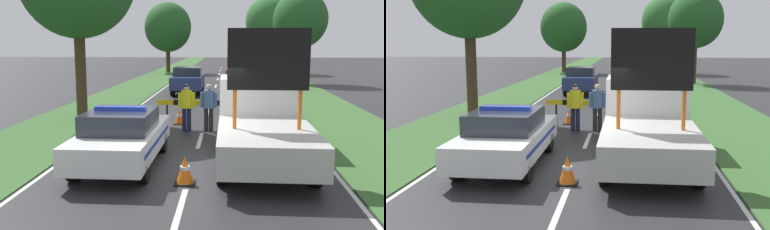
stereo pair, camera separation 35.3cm
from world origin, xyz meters
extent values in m
plane|color=#28282B|center=(0.00, 0.00, 0.00)|extent=(160.00, 160.00, 0.00)
cube|color=silver|center=(0.00, -2.87, 0.00)|extent=(0.12, 2.22, 0.01)
cube|color=silver|center=(0.00, 3.02, 0.00)|extent=(0.12, 2.22, 0.01)
cube|color=silver|center=(0.00, 8.92, 0.00)|extent=(0.12, 2.22, 0.01)
cube|color=silver|center=(0.00, 14.82, 0.00)|extent=(0.12, 2.22, 0.01)
cube|color=silver|center=(0.00, 20.71, 0.00)|extent=(0.12, 2.22, 0.01)
cube|color=silver|center=(0.00, 26.61, 0.00)|extent=(0.12, 2.22, 0.01)
cube|color=silver|center=(0.00, 32.51, 0.00)|extent=(0.12, 2.22, 0.01)
cube|color=silver|center=(0.00, 38.41, 0.00)|extent=(0.12, 2.22, 0.01)
cube|color=silver|center=(0.00, 44.30, 0.00)|extent=(0.12, 2.22, 0.01)
cube|color=silver|center=(-3.42, 15.54, 0.00)|extent=(0.10, 62.64, 0.01)
cube|color=silver|center=(3.42, 15.54, 0.00)|extent=(0.10, 62.64, 0.01)
cube|color=#38602D|center=(-5.27, 20.00, 0.01)|extent=(3.50, 120.00, 0.03)
cube|color=#38602D|center=(5.27, 20.00, 0.01)|extent=(3.50, 120.00, 0.03)
cube|color=white|center=(-1.76, 0.05, 0.63)|extent=(1.79, 4.55, 0.60)
cube|color=#282D38|center=(-1.76, -0.09, 1.17)|extent=(1.58, 2.09, 0.48)
cylinder|color=black|center=(-2.54, 1.46, 0.33)|extent=(0.24, 0.65, 0.65)
cylinder|color=black|center=(-0.98, 1.46, 0.33)|extent=(0.24, 0.65, 0.65)
cylinder|color=black|center=(-2.54, -1.37, 0.33)|extent=(0.24, 0.65, 0.65)
cylinder|color=black|center=(-0.98, -1.37, 0.33)|extent=(0.24, 0.65, 0.65)
cube|color=#1E38C6|center=(-1.76, -0.09, 1.46)|extent=(1.26, 0.24, 0.10)
cube|color=#193399|center=(-1.76, 0.05, 0.66)|extent=(1.80, 3.73, 0.10)
cube|color=black|center=(-1.76, 2.36, 0.57)|extent=(0.99, 0.08, 0.36)
cube|color=white|center=(1.76, 2.33, 1.24)|extent=(2.23, 2.00, 1.66)
cube|color=#232833|center=(1.76, 3.31, 1.53)|extent=(1.90, 0.04, 0.73)
cube|color=#B2B2AD|center=(1.76, -0.56, 0.75)|extent=(2.23, 3.78, 0.69)
cylinder|color=#D16619|center=(1.02, -0.56, 1.54)|extent=(0.09, 0.09, 0.90)
cylinder|color=#D16619|center=(2.49, -0.56, 1.54)|extent=(0.09, 0.09, 0.90)
cube|color=black|center=(1.76, -0.56, 2.69)|extent=(1.84, 0.12, 1.39)
cylinder|color=black|center=(0.76, 2.33, 0.40)|extent=(0.24, 0.81, 0.81)
cylinder|color=black|center=(2.75, 2.33, 0.40)|extent=(0.24, 0.81, 0.81)
cylinder|color=black|center=(0.76, -1.32, 0.40)|extent=(0.24, 0.81, 0.81)
cylinder|color=black|center=(2.75, -1.32, 0.40)|extent=(0.24, 0.81, 0.81)
cylinder|color=black|center=(-1.31, 5.03, 0.42)|extent=(0.07, 0.07, 0.84)
cylinder|color=black|center=(1.52, 5.03, 0.42)|extent=(0.07, 0.07, 0.84)
cube|color=yellow|center=(-1.37, 5.03, 0.93)|extent=(0.59, 0.08, 0.18)
cube|color=black|center=(-0.78, 5.03, 0.93)|extent=(0.59, 0.08, 0.18)
cube|color=yellow|center=(-0.19, 5.03, 0.93)|extent=(0.59, 0.08, 0.18)
cube|color=black|center=(0.40, 5.03, 0.93)|extent=(0.59, 0.08, 0.18)
cube|color=yellow|center=(0.99, 5.03, 0.93)|extent=(0.59, 0.08, 0.18)
cube|color=black|center=(1.58, 5.03, 0.93)|extent=(0.59, 0.08, 0.18)
cylinder|color=#191E38|center=(-0.64, 4.47, 0.41)|extent=(0.15, 0.15, 0.82)
cylinder|color=#191E38|center=(-0.47, 4.47, 0.41)|extent=(0.15, 0.15, 0.82)
cylinder|color=yellow|center=(-0.56, 4.47, 1.12)|extent=(0.37, 0.37, 0.61)
cylinder|color=yellow|center=(-0.79, 4.47, 1.09)|extent=(0.12, 0.12, 0.52)
cylinder|color=yellow|center=(-0.32, 4.47, 1.09)|extent=(0.12, 0.12, 0.52)
sphere|color=beige|center=(-0.56, 4.47, 1.53)|extent=(0.21, 0.21, 0.21)
cylinder|color=#141933|center=(-0.56, 4.47, 1.59)|extent=(0.24, 0.24, 0.05)
cylinder|color=#232326|center=(0.12, 4.53, 0.41)|extent=(0.15, 0.15, 0.82)
cylinder|color=#232326|center=(0.29, 4.53, 0.41)|extent=(0.15, 0.15, 0.82)
cylinder|color=#4C6B9E|center=(0.21, 4.53, 1.13)|extent=(0.38, 0.38, 0.62)
cylinder|color=#4C6B9E|center=(-0.03, 4.53, 1.10)|extent=(0.12, 0.12, 0.52)
cylinder|color=#4C6B9E|center=(0.44, 4.53, 1.10)|extent=(0.12, 0.12, 0.52)
sphere|color=beige|center=(0.21, 4.53, 1.54)|extent=(0.21, 0.21, 0.21)
cube|color=black|center=(1.33, 5.97, 0.01)|extent=(0.41, 0.41, 0.03)
cone|color=orange|center=(1.33, 5.97, 0.30)|extent=(0.35, 0.35, 0.54)
cylinder|color=white|center=(1.33, 5.97, 0.33)|extent=(0.20, 0.20, 0.08)
cube|color=black|center=(-0.05, -1.38, 0.01)|extent=(0.45, 0.45, 0.03)
cone|color=orange|center=(-0.05, -1.38, 0.33)|extent=(0.38, 0.38, 0.59)
cylinder|color=white|center=(-0.05, -1.38, 0.36)|extent=(0.22, 0.22, 0.08)
cube|color=black|center=(-2.65, 3.69, 0.01)|extent=(0.42, 0.42, 0.03)
cone|color=orange|center=(-2.65, 3.69, 0.31)|extent=(0.36, 0.36, 0.56)
cylinder|color=white|center=(-2.65, 3.69, 0.34)|extent=(0.20, 0.20, 0.08)
cube|color=black|center=(2.11, 4.16, 0.01)|extent=(0.48, 0.48, 0.03)
cone|color=orange|center=(2.11, 4.16, 0.34)|extent=(0.41, 0.41, 0.63)
cylinder|color=white|center=(2.11, 4.16, 0.38)|extent=(0.23, 0.23, 0.09)
cube|color=black|center=(-0.96, 5.81, 0.01)|extent=(0.41, 0.41, 0.03)
cone|color=orange|center=(-0.96, 5.81, 0.30)|extent=(0.35, 0.35, 0.54)
cylinder|color=white|center=(-0.96, 5.81, 0.33)|extent=(0.20, 0.20, 0.08)
cube|color=black|center=(1.82, 10.35, 0.62)|extent=(1.89, 3.98, 0.56)
cube|color=#282D38|center=(1.82, 10.23, 1.14)|extent=(1.67, 1.83, 0.48)
cylinder|color=black|center=(0.99, 11.58, 0.34)|extent=(0.24, 0.67, 0.67)
cylinder|color=black|center=(2.64, 11.58, 0.34)|extent=(0.24, 0.67, 0.67)
cylinder|color=black|center=(0.99, 9.11, 0.34)|extent=(0.24, 0.67, 0.67)
cylinder|color=black|center=(2.64, 9.11, 0.34)|extent=(0.24, 0.67, 0.67)
cube|color=navy|center=(-1.52, 15.86, 0.73)|extent=(1.78, 3.91, 0.72)
cube|color=#282D38|center=(-1.52, 15.74, 1.34)|extent=(1.57, 1.80, 0.51)
cylinder|color=black|center=(-2.30, 17.07, 0.37)|extent=(0.24, 0.74, 0.74)
cylinder|color=black|center=(-0.75, 17.07, 0.37)|extent=(0.24, 0.74, 0.74)
cylinder|color=black|center=(-2.30, 14.65, 0.37)|extent=(0.24, 0.74, 0.74)
cylinder|color=black|center=(-0.75, 14.65, 0.37)|extent=(0.24, 0.74, 0.74)
cube|color=maroon|center=(1.64, 22.94, 0.71)|extent=(1.92, 4.27, 0.75)
cube|color=#282D38|center=(1.64, 22.81, 1.34)|extent=(1.69, 1.96, 0.49)
cylinder|color=black|center=(0.80, 24.26, 0.34)|extent=(0.24, 0.67, 0.67)
cylinder|color=black|center=(2.48, 24.26, 0.34)|extent=(0.24, 0.67, 0.67)
cylinder|color=black|center=(0.80, 21.61, 0.34)|extent=(0.24, 0.67, 0.67)
cylinder|color=black|center=(2.48, 21.61, 0.34)|extent=(0.24, 0.67, 0.67)
cylinder|color=#42301E|center=(-5.15, 34.06, 1.39)|extent=(0.42, 0.42, 2.77)
ellipsoid|color=#235623|center=(-5.15, 34.06, 4.51)|extent=(4.62, 4.62, 4.86)
cylinder|color=#42301E|center=(6.06, 23.14, 1.60)|extent=(0.40, 0.40, 3.21)
ellipsoid|color=#235623|center=(6.06, 23.14, 4.69)|extent=(3.96, 3.96, 4.16)
cylinder|color=#42301E|center=(4.79, 34.43, 1.69)|extent=(0.42, 0.42, 3.37)
ellipsoid|color=#2D662D|center=(4.79, 34.43, 5.10)|extent=(4.60, 4.60, 4.83)
cylinder|color=#42301E|center=(-4.77, 6.01, 1.92)|extent=(0.41, 0.41, 3.85)
camera|label=1|loc=(0.86, -10.79, 3.07)|focal=42.00mm
camera|label=2|loc=(1.21, -10.76, 3.07)|focal=42.00mm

